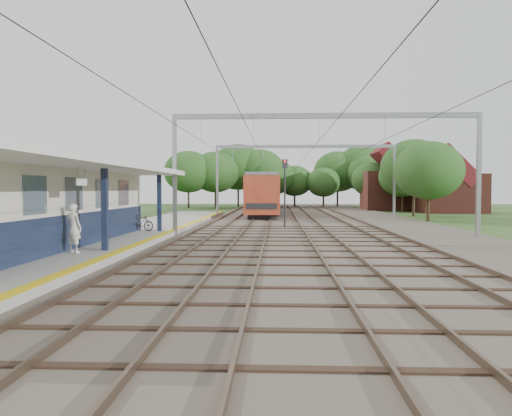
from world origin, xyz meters
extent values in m
plane|color=#2D4C1E|center=(0.00, 0.00, 0.00)|extent=(160.00, 160.00, 0.00)
cube|color=#473D33|center=(4.00, 30.00, 0.05)|extent=(18.00, 90.00, 0.10)
cube|color=gray|center=(-7.50, 14.00, 0.17)|extent=(5.00, 52.00, 0.35)
cube|color=yellow|center=(-5.25, 14.00, 0.35)|extent=(0.45, 52.00, 0.01)
cube|color=beige|center=(-8.90, 7.00, 2.05)|extent=(3.20, 18.00, 3.40)
cube|color=#101A34|center=(-7.28, 7.00, 1.05)|extent=(0.06, 18.00, 1.40)
cube|color=slate|center=(-7.27, 7.00, 2.55)|extent=(0.05, 16.00, 1.30)
cube|color=#101A34|center=(-5.90, 6.00, 1.95)|extent=(0.22, 0.22, 3.20)
cube|color=#101A34|center=(-5.90, 15.00, 1.95)|extent=(0.22, 0.22, 3.20)
cube|color=silver|center=(-7.80, 6.00, 3.67)|extent=(6.40, 20.00, 0.24)
cube|color=white|center=(-6.00, 4.00, 3.00)|extent=(0.06, 0.85, 0.26)
cube|color=brown|center=(-4.22, 30.00, 0.17)|extent=(0.07, 88.00, 0.15)
cube|color=brown|center=(-2.78, 30.00, 0.17)|extent=(0.07, 88.00, 0.15)
cube|color=brown|center=(-1.22, 30.00, 0.17)|extent=(0.07, 88.00, 0.15)
cube|color=brown|center=(0.22, 30.00, 0.17)|extent=(0.07, 88.00, 0.15)
cube|color=brown|center=(2.48, 30.00, 0.17)|extent=(0.07, 88.00, 0.15)
cube|color=brown|center=(3.92, 30.00, 0.17)|extent=(0.07, 88.00, 0.15)
cube|color=brown|center=(6.08, 30.00, 0.17)|extent=(0.07, 88.00, 0.15)
cube|color=brown|center=(7.52, 30.00, 0.17)|extent=(0.07, 88.00, 0.15)
cube|color=gray|center=(-5.00, 15.00, 3.50)|extent=(0.22, 0.22, 7.00)
cube|color=gray|center=(12.00, 15.00, 3.50)|extent=(0.22, 0.22, 7.00)
cube|color=gray|center=(3.50, 15.00, 6.85)|extent=(17.00, 0.20, 0.30)
cube|color=gray|center=(-5.00, 35.00, 3.50)|extent=(0.22, 0.22, 7.00)
cube|color=gray|center=(12.00, 35.00, 3.50)|extent=(0.22, 0.22, 7.00)
cube|color=gray|center=(3.50, 35.00, 6.85)|extent=(17.00, 0.20, 0.30)
cylinder|color=black|center=(-3.50, 30.00, 5.50)|extent=(0.02, 88.00, 0.02)
cylinder|color=black|center=(-0.50, 30.00, 5.50)|extent=(0.02, 88.00, 0.02)
cylinder|color=black|center=(3.20, 30.00, 5.50)|extent=(0.02, 88.00, 0.02)
cylinder|color=black|center=(6.80, 30.00, 5.50)|extent=(0.02, 88.00, 0.02)
cylinder|color=#382619|center=(-10.00, 61.00, 1.44)|extent=(0.28, 0.28, 2.88)
ellipsoid|color=#294E1C|center=(-10.00, 61.00, 4.96)|extent=(6.72, 6.72, 5.76)
cylinder|color=#382619|center=(-4.00, 63.00, 1.26)|extent=(0.28, 0.28, 2.52)
ellipsoid|color=#294E1C|center=(-4.00, 63.00, 4.34)|extent=(5.88, 5.88, 5.04)
cylinder|color=#382619|center=(2.00, 60.00, 1.62)|extent=(0.28, 0.28, 3.24)
ellipsoid|color=#294E1C|center=(2.00, 60.00, 5.58)|extent=(7.56, 7.56, 6.48)
cylinder|color=#382619|center=(8.00, 62.00, 1.35)|extent=(0.28, 0.28, 2.70)
ellipsoid|color=#294E1C|center=(8.00, 62.00, 4.65)|extent=(6.30, 6.30, 5.40)
cylinder|color=#382619|center=(14.50, 38.00, 1.26)|extent=(0.28, 0.28, 2.52)
ellipsoid|color=#294E1C|center=(14.50, 38.00, 4.34)|extent=(5.88, 5.88, 5.04)
cylinder|color=#382619|center=(15.00, 54.00, 1.44)|extent=(0.28, 0.28, 2.88)
ellipsoid|color=#294E1C|center=(15.00, 54.00, 4.96)|extent=(6.72, 6.72, 5.76)
cube|color=brown|center=(21.00, 46.00, 2.25)|extent=(7.00, 6.00, 4.50)
cube|color=maroon|center=(21.00, 46.00, 5.40)|extent=(4.99, 6.12, 4.99)
cube|color=brown|center=(16.00, 52.00, 2.50)|extent=(8.00, 6.00, 5.00)
cube|color=maroon|center=(16.00, 52.00, 5.90)|extent=(5.52, 6.12, 5.52)
imported|color=silver|center=(-6.78, 5.14, 1.29)|extent=(0.81, 0.68, 1.87)
imported|color=black|center=(-6.97, 15.00, 0.81)|extent=(1.61, 0.76, 0.93)
cube|color=black|center=(-0.50, 38.59, 0.32)|extent=(2.49, 17.78, 0.44)
cube|color=maroon|center=(-0.50, 38.59, 2.26)|extent=(3.11, 19.33, 3.42)
cube|color=black|center=(-0.50, 38.59, 2.62)|extent=(3.15, 17.78, 0.97)
cube|color=slate|center=(-0.50, 38.59, 4.09)|extent=(2.87, 19.33, 0.28)
cube|color=black|center=(-0.50, 58.52, 0.32)|extent=(2.49, 17.78, 0.44)
cube|color=maroon|center=(-0.50, 58.52, 2.26)|extent=(3.11, 19.33, 3.42)
cube|color=black|center=(-0.50, 58.52, 2.62)|extent=(3.15, 17.78, 0.97)
cube|color=slate|center=(-0.50, 58.52, 4.09)|extent=(2.87, 19.33, 0.28)
cylinder|color=black|center=(1.35, 21.24, 2.20)|extent=(0.15, 0.15, 4.39)
cube|color=black|center=(1.35, 21.24, 4.49)|extent=(0.37, 0.28, 0.60)
sphere|color=red|center=(1.35, 21.14, 4.64)|extent=(0.15, 0.15, 0.15)
camera|label=1|loc=(0.86, -13.18, 2.74)|focal=35.00mm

